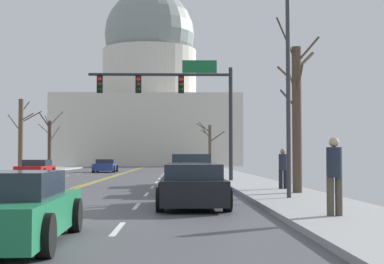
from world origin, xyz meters
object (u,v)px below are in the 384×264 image
at_px(signal_gantry, 179,94).
at_px(sedan_near_02, 192,187).
at_px(sedan_oncoming_01, 106,166).
at_px(street_lamp_right, 278,54).
at_px(pickup_truck_near_00, 191,172).
at_px(pedestrian_01, 334,172).
at_px(sedan_near_03, 9,210).
at_px(sedan_oncoming_00, 36,169).
at_px(sedan_near_01, 188,180).
at_px(pedestrian_00, 283,167).

relative_size(signal_gantry, sedan_near_02, 1.85).
relative_size(sedan_near_02, sedan_oncoming_01, 0.94).
bearing_deg(street_lamp_right, pickup_truck_near_00, 104.81).
xyz_separation_m(sedan_oncoming_01, pedestrian_01, (10.08, -40.54, 0.52)).
bearing_deg(sedan_near_03, sedan_oncoming_01, 95.07).
bearing_deg(pedestrian_01, sedan_near_02, 129.62).
height_order(sedan_near_02, sedan_oncoming_00, sedan_near_02).
xyz_separation_m(sedan_near_03, pedestrian_01, (6.22, 2.96, 0.53)).
bearing_deg(sedan_near_01, street_lamp_right, -54.68).
height_order(pickup_truck_near_00, sedan_oncoming_00, pickup_truck_near_00).
bearing_deg(pickup_truck_near_00, sedan_oncoming_00, 128.75).
distance_m(street_lamp_right, pedestrian_01, 6.62).
bearing_deg(sedan_oncoming_01, signal_gantry, -72.82).
bearing_deg(sedan_near_01, sedan_near_02, -89.95).
distance_m(street_lamp_right, sedan_near_02, 5.31).
height_order(sedan_near_01, sedan_oncoming_01, sedan_near_01).
bearing_deg(sedan_near_02, sedan_near_03, -115.71).
bearing_deg(pickup_truck_near_00, pedestrian_01, -79.63).
bearing_deg(sedan_near_02, sedan_near_01, 90.05).
bearing_deg(street_lamp_right, signal_gantry, 103.28).
distance_m(sedan_near_02, pedestrian_00, 7.90).
relative_size(pickup_truck_near_00, sedan_near_02, 1.35).
distance_m(pedestrian_00, pedestrian_01, 10.58).
bearing_deg(signal_gantry, pickup_truck_near_00, -80.83).
bearing_deg(pedestrian_01, street_lamp_right, 92.39).
xyz_separation_m(pickup_truck_near_00, sedan_oncoming_00, (-10.72, 13.35, -0.13)).
bearing_deg(sedan_oncoming_00, sedan_oncoming_01, 74.06).
height_order(sedan_oncoming_00, sedan_oncoming_01, sedan_oncoming_00).
xyz_separation_m(street_lamp_right, sedan_oncoming_01, (-9.85, 34.99, -4.12)).
bearing_deg(signal_gantry, sedan_oncoming_01, 107.18).
bearing_deg(street_lamp_right, sedan_oncoming_00, 119.98).
distance_m(sedan_near_03, sedan_oncoming_00, 32.35).
height_order(sedan_oncoming_01, pedestrian_01, pedestrian_01).
height_order(pedestrian_00, pedestrian_01, pedestrian_01).
relative_size(street_lamp_right, sedan_oncoming_00, 1.67).
height_order(signal_gantry, sedan_near_02, signal_gantry).
distance_m(sedan_oncoming_01, pedestrian_00, 31.91).
bearing_deg(street_lamp_right, sedan_oncoming_01, 105.72).
bearing_deg(sedan_oncoming_01, pedestrian_00, -70.05).
bearing_deg(pedestrian_00, pedestrian_01, -94.38).
bearing_deg(pedestrian_01, pedestrian_00, 85.62).
bearing_deg(sedan_near_01, pedestrian_00, 15.24).
bearing_deg(sedan_oncoming_01, street_lamp_right, -74.28).
relative_size(street_lamp_right, sedan_near_01, 1.78).
bearing_deg(street_lamp_right, pedestrian_00, 78.25).
xyz_separation_m(pickup_truck_near_00, sedan_near_03, (-3.43, -18.16, -0.13)).
distance_m(signal_gantry, sedan_near_02, 15.81).
relative_size(pedestrian_00, pedestrian_01, 0.94).
distance_m(sedan_near_02, sedan_oncoming_00, 27.01).
relative_size(sedan_near_02, pedestrian_01, 2.49).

